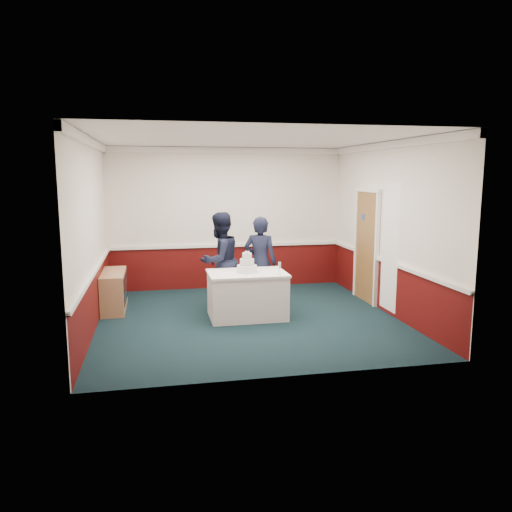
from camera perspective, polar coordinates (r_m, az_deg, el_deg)
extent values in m
plane|color=black|center=(8.56, -0.87, -7.20)|extent=(5.00, 5.00, 0.00)
cube|color=white|center=(10.70, -3.33, 4.28)|extent=(5.00, 0.05, 3.00)
cube|color=white|center=(8.18, -18.20, 2.29)|extent=(0.05, 5.00, 3.00)
cube|color=white|center=(9.05, 14.73, 3.08)|extent=(0.05, 5.00, 3.00)
cube|color=white|center=(8.23, -0.92, 13.08)|extent=(5.00, 5.00, 0.05)
cube|color=#4B0B0A|center=(10.84, -3.28, -1.25)|extent=(5.00, 0.02, 0.90)
cube|color=white|center=(10.76, -3.30, 1.20)|extent=(4.98, 0.05, 0.06)
cube|color=white|center=(10.65, -3.39, 11.96)|extent=(5.00, 0.08, 0.12)
cube|color=olive|center=(9.82, 12.52, 0.98)|extent=(0.05, 0.90, 2.10)
cube|color=#234799|center=(9.88, 12.13, 4.38)|extent=(0.01, 0.12, 0.12)
cube|color=white|center=(8.84, 15.04, 0.97)|extent=(0.02, 0.60, 2.20)
cube|color=tan|center=(9.41, -15.92, -3.85)|extent=(0.40, 1.20, 0.70)
cube|color=black|center=(9.39, -14.69, -3.52)|extent=(0.01, 1.00, 0.50)
cube|color=white|center=(8.57, -1.02, -4.55)|extent=(1.28, 0.88, 0.76)
cube|color=white|center=(8.49, -1.03, -1.99)|extent=(1.32, 0.92, 0.04)
cylinder|color=white|center=(8.47, -1.03, -1.46)|extent=(0.34, 0.34, 0.12)
cylinder|color=silver|center=(8.48, -1.03, -1.78)|extent=(0.35, 0.35, 0.03)
cylinder|color=white|center=(8.45, -1.04, -0.70)|extent=(0.24, 0.24, 0.11)
cylinder|color=silver|center=(8.46, -1.03, -0.98)|extent=(0.25, 0.25, 0.02)
cylinder|color=white|center=(8.44, -1.04, 0.00)|extent=(0.16, 0.16, 0.10)
cylinder|color=silver|center=(8.44, -1.04, -0.26)|extent=(0.17, 0.17, 0.02)
sphere|color=#EDE5C9|center=(8.42, -1.04, 0.45)|extent=(0.03, 0.03, 0.03)
sphere|color=#EDE5C9|center=(8.44, -0.87, 0.48)|extent=(0.03, 0.03, 0.03)
sphere|color=#EDE5C9|center=(8.45, -1.20, 0.48)|extent=(0.03, 0.03, 0.03)
sphere|color=#EDE5C9|center=(8.41, -0.89, 0.44)|extent=(0.03, 0.03, 0.03)
sphere|color=#EDE5C9|center=(8.41, -1.20, 0.44)|extent=(0.03, 0.03, 0.03)
cube|color=silver|center=(8.29, -0.99, -2.11)|extent=(0.06, 0.22, 0.00)
cylinder|color=silver|center=(8.32, 2.71, -2.07)|extent=(0.05, 0.05, 0.01)
cylinder|color=silver|center=(8.31, 2.71, -1.75)|extent=(0.01, 0.01, 0.09)
cylinder|color=silver|center=(8.29, 2.72, -1.08)|extent=(0.04, 0.04, 0.11)
imported|color=black|center=(9.11, -4.15, -0.52)|extent=(1.09, 1.05, 1.76)
imported|color=black|center=(9.13, 0.49, -0.72)|extent=(0.73, 0.63, 1.69)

